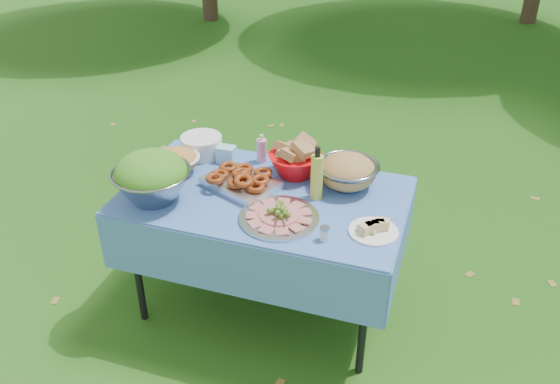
# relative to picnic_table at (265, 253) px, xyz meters

# --- Properties ---
(ground) EXTENTS (80.00, 80.00, 0.00)m
(ground) POSITION_rel_picnic_table_xyz_m (0.00, 0.00, -0.38)
(ground) COLOR #0E3609
(ground) RESTS_ON ground
(picnic_table) EXTENTS (1.46, 0.86, 0.76)m
(picnic_table) POSITION_rel_picnic_table_xyz_m (0.00, 0.00, 0.00)
(picnic_table) COLOR #84B6FE
(picnic_table) RESTS_ON ground
(salad_bowl) EXTENTS (0.41, 0.41, 0.26)m
(salad_bowl) POSITION_rel_picnic_table_xyz_m (-0.52, -0.22, 0.51)
(salad_bowl) COLOR gray
(salad_bowl) RESTS_ON picnic_table
(pasta_bowl_white) EXTENTS (0.32, 0.32, 0.14)m
(pasta_bowl_white) POSITION_rel_picnic_table_xyz_m (-0.53, 0.08, 0.45)
(pasta_bowl_white) COLOR white
(pasta_bowl_white) RESTS_ON picnic_table
(plate_stack) EXTENTS (0.25, 0.25, 0.12)m
(plate_stack) POSITION_rel_picnic_table_xyz_m (-0.49, 0.30, 0.44)
(plate_stack) COLOR white
(plate_stack) RESTS_ON picnic_table
(wipes_box) EXTENTS (0.10, 0.08, 0.09)m
(wipes_box) POSITION_rel_picnic_table_xyz_m (-0.32, 0.27, 0.43)
(wipes_box) COLOR #9ADCF4
(wipes_box) RESTS_ON picnic_table
(sanitizer_bottle) EXTENTS (0.06, 0.06, 0.17)m
(sanitizer_bottle) POSITION_rel_picnic_table_xyz_m (-0.13, 0.34, 0.46)
(sanitizer_bottle) COLOR pink
(sanitizer_bottle) RESTS_ON picnic_table
(bread_bowl) EXTENTS (0.38, 0.38, 0.19)m
(bread_bowl) POSITION_rel_picnic_table_xyz_m (0.09, 0.25, 0.48)
(bread_bowl) COLOR red
(bread_bowl) RESTS_ON picnic_table
(pasta_bowl_steel) EXTENTS (0.38, 0.38, 0.18)m
(pasta_bowl_steel) POSITION_rel_picnic_table_xyz_m (0.39, 0.22, 0.47)
(pasta_bowl_steel) COLOR gray
(pasta_bowl_steel) RESTS_ON picnic_table
(fried_tray) EXTENTS (0.44, 0.38, 0.09)m
(fried_tray) POSITION_rel_picnic_table_xyz_m (-0.14, 0.03, 0.42)
(fried_tray) COLOR silver
(fried_tray) RESTS_ON picnic_table
(charcuterie_platter) EXTENTS (0.43, 0.43, 0.09)m
(charcuterie_platter) POSITION_rel_picnic_table_xyz_m (0.15, -0.19, 0.43)
(charcuterie_platter) COLOR silver
(charcuterie_platter) RESTS_ON picnic_table
(oil_bottle) EXTENTS (0.07, 0.07, 0.29)m
(oil_bottle) POSITION_rel_picnic_table_xyz_m (0.26, 0.06, 0.52)
(oil_bottle) COLOR #BDC73F
(oil_bottle) RESTS_ON picnic_table
(cheese_plate) EXTENTS (0.29, 0.29, 0.06)m
(cheese_plate) POSITION_rel_picnic_table_xyz_m (0.60, -0.16, 0.41)
(cheese_plate) COLOR white
(cheese_plate) RESTS_ON picnic_table
(shaker) EXTENTS (0.06, 0.06, 0.07)m
(shaker) POSITION_rel_picnic_table_xyz_m (0.40, -0.29, 0.42)
(shaker) COLOR silver
(shaker) RESTS_ON picnic_table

